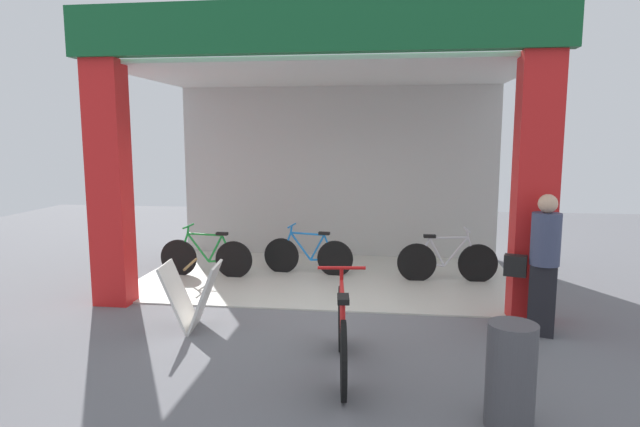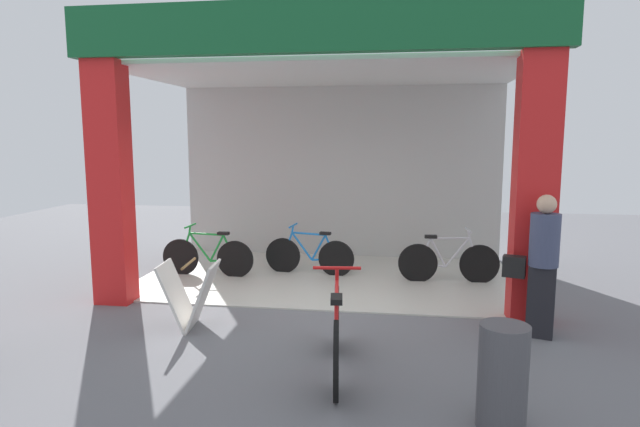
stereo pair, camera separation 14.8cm
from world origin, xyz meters
TOP-DOWN VIEW (x-y plane):
  - ground_plane at (0.00, 0.00)m, footprint 19.61×19.61m
  - shop_facade at (0.00, 1.75)m, footprint 6.01×3.62m
  - bicycle_inside_0 at (-1.91, 1.46)m, footprint 1.51×0.41m
  - bicycle_inside_1 at (-0.32, 1.80)m, footprint 1.47×0.41m
  - bicycle_inside_2 at (1.86, 1.63)m, footprint 1.53×0.42m
  - bicycle_parked_0 at (0.54, -1.75)m, footprint 0.48×1.73m
  - sandwich_board_sign at (-1.29, -0.81)m, footprint 0.69×0.59m
  - pedestrian_0 at (2.67, -0.47)m, footprint 0.62×0.40m
  - trash_bin at (1.90, -2.53)m, footprint 0.37×0.37m

SIDE VIEW (x-z plane):
  - ground_plane at x=0.00m, z-range 0.00..0.00m
  - bicycle_inside_1 at x=-0.32m, z-range -0.08..0.73m
  - bicycle_inside_0 at x=-1.91m, z-range -0.08..0.75m
  - bicycle_inside_2 at x=1.86m, z-range -0.08..0.76m
  - bicycle_parked_0 at x=0.54m, z-range -0.10..0.86m
  - sandwich_board_sign at x=-1.29m, z-range 0.00..0.79m
  - trash_bin at x=1.90m, z-range 0.00..0.82m
  - pedestrian_0 at x=2.67m, z-range 0.01..1.61m
  - shop_facade at x=0.00m, z-range 0.16..3.96m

